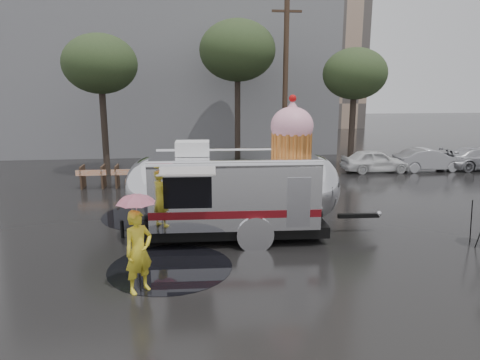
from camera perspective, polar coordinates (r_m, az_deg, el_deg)
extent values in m
plane|color=black|center=(10.65, 8.73, -12.43)|extent=(120.00, 120.00, 0.00)
cylinder|color=black|center=(11.09, -9.25, -11.40)|extent=(3.11, 3.11, 0.01)
cylinder|color=black|center=(15.27, 3.83, -4.56)|extent=(2.41, 2.41, 0.01)
cylinder|color=black|center=(15.44, -11.54, -4.59)|extent=(3.51, 3.51, 0.01)
cube|color=slate|center=(33.40, -9.21, 15.75)|extent=(22.00, 12.00, 13.00)
cylinder|color=#473323|center=(23.87, 6.06, 12.44)|extent=(0.28, 0.28, 9.00)
cube|color=#473323|center=(24.18, 6.27, 21.48)|extent=(1.60, 0.12, 0.12)
cylinder|color=#382D26|center=(22.78, -17.71, 7.97)|extent=(0.32, 0.32, 5.85)
ellipsoid|color=#26391B|center=(22.75, -18.15, 14.50)|extent=(3.64, 3.64, 2.86)
cylinder|color=#382D26|center=(24.48, -0.33, 9.87)|extent=(0.32, 0.32, 6.75)
ellipsoid|color=#26391B|center=(24.53, -0.34, 16.89)|extent=(4.20, 4.20, 3.30)
cylinder|color=#382D26|center=(24.00, 14.75, 7.80)|extent=(0.32, 0.32, 5.40)
ellipsoid|color=#26391B|center=(23.94, 15.07, 13.53)|extent=(3.36, 3.36, 2.64)
cube|color=#473323|center=(20.29, -20.23, 0.39)|extent=(0.08, 0.80, 1.00)
cube|color=#473323|center=(20.10, -17.74, 0.46)|extent=(0.08, 0.80, 1.00)
cube|color=#E5590C|center=(19.78, -19.27, 0.91)|extent=(1.30, 0.04, 0.25)
cube|color=#473323|center=(19.99, -16.05, 0.51)|extent=(0.08, 0.80, 1.00)
cube|color=#473323|center=(19.86, -13.49, 0.57)|extent=(0.08, 0.80, 1.00)
cube|color=#E5590C|center=(19.50, -14.97, 1.03)|extent=(1.30, 0.04, 0.25)
cube|color=#473323|center=(19.79, -11.77, 0.62)|extent=(0.08, 0.80, 1.00)
cube|color=#473323|center=(19.73, -9.17, 0.68)|extent=(0.08, 0.80, 1.00)
cube|color=#E5590C|center=(19.34, -10.57, 1.15)|extent=(1.30, 0.04, 0.25)
imported|color=silver|center=(23.70, 17.60, 2.70)|extent=(4.00, 1.80, 1.40)
imported|color=#B2B2B7|center=(25.07, 23.88, 2.72)|extent=(4.00, 1.80, 1.40)
cube|color=silver|center=(12.73, -0.89, -0.97)|extent=(4.84, 2.68, 1.94)
ellipsoid|color=silver|center=(13.07, 9.52, -0.79)|extent=(1.72, 2.54, 1.94)
ellipsoid|color=silver|center=(12.83, -11.51, -1.12)|extent=(1.72, 2.54, 1.94)
cube|color=black|center=(13.04, -0.88, -5.80)|extent=(5.47, 2.39, 0.32)
cylinder|color=black|center=(12.04, 1.99, -7.39)|extent=(0.76, 0.27, 0.75)
cylinder|color=black|center=(14.13, 1.06, -4.36)|extent=(0.76, 0.27, 0.75)
cylinder|color=silver|center=(11.88, 2.07, -7.39)|extent=(1.04, 0.15, 1.03)
cube|color=black|center=(13.75, 15.51, -4.60)|extent=(1.30, 0.19, 0.13)
sphere|color=silver|center=(13.96, 18.03, -4.28)|extent=(0.18, 0.18, 0.17)
cylinder|color=black|center=(13.33, -15.44, -6.35)|extent=(0.11, 0.11, 0.54)
cube|color=#5B0B10|center=(11.67, -0.55, -4.67)|extent=(4.73, 0.24, 0.22)
cube|color=#5B0B10|center=(14.05, -1.16, -1.73)|extent=(4.73, 0.24, 0.22)
cube|color=black|center=(11.48, -7.00, -1.71)|extent=(1.29, 0.09, 0.86)
cube|color=#BDB6AF|center=(11.11, -7.14, 0.65)|extent=(1.53, 0.60, 0.15)
cube|color=silver|center=(11.79, 7.84, -2.98)|extent=(0.65, 0.06, 1.40)
cube|color=white|center=(12.51, -6.35, 4.23)|extent=(1.00, 0.74, 0.41)
cylinder|color=orange|center=(12.71, 6.89, 4.84)|extent=(1.17, 1.17, 0.65)
ellipsoid|color=#FFB0C4|center=(12.65, 6.95, 7.16)|extent=(1.30, 1.30, 1.12)
cone|color=#FFB0C4|center=(12.61, 7.01, 9.69)|extent=(0.56, 0.56, 0.43)
sphere|color=red|center=(12.61, 7.04, 10.76)|extent=(0.22, 0.22, 0.22)
imported|color=yellow|center=(9.68, -13.37, -9.28)|extent=(0.80, 0.77, 1.86)
imported|color=pink|center=(9.37, -13.66, -3.74)|extent=(1.03, 1.03, 0.70)
cylinder|color=black|center=(9.72, -13.34, -9.85)|extent=(0.02, 0.02, 1.65)
cylinder|color=black|center=(14.00, 28.45, -4.87)|extent=(0.24, 0.22, 1.33)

